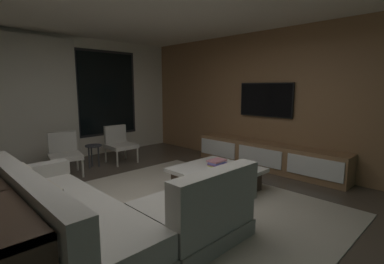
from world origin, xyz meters
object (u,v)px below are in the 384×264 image
object	(u,v)px
coffee_table	(216,179)
accent_chair_near_window	(119,142)
book_stack_on_coffee_table	(217,163)
mounted_tv	(266,100)
side_stool	(93,149)
sectional_couch	(100,217)
media_console	(267,157)
accent_chair_by_curtain	(64,152)

from	to	relation	value
coffee_table	accent_chair_near_window	distance (m)	2.61
book_stack_on_coffee_table	mounted_tv	bearing A→B (deg)	5.83
book_stack_on_coffee_table	side_stool	bearing A→B (deg)	109.59
sectional_couch	accent_chair_near_window	xyz separation A→B (m)	(1.82, 2.75, 0.14)
media_console	mounted_tv	distance (m)	1.13
side_stool	media_console	size ratio (longest dim) A/B	0.15
mounted_tv	coffee_table	bearing A→B (deg)	-171.79
accent_chair_near_window	accent_chair_by_curtain	world-z (taller)	same
accent_chair_near_window	media_console	distance (m)	3.10
sectional_couch	media_console	size ratio (longest dim) A/B	0.81
sectional_couch	accent_chair_by_curtain	xyz separation A→B (m)	(0.63, 2.64, 0.14)
accent_chair_by_curtain	media_console	distance (m)	3.83
accent_chair_by_curtain	mounted_tv	world-z (taller)	mounted_tv
sectional_couch	accent_chair_by_curtain	distance (m)	2.72
mounted_tv	sectional_couch	bearing A→B (deg)	-173.80
coffee_table	media_console	bearing A→B (deg)	2.10
coffee_table	mounted_tv	xyz separation A→B (m)	(1.78, 0.26, 1.16)
book_stack_on_coffee_table	side_stool	xyz separation A→B (m)	(-0.88, 2.48, -0.04)
book_stack_on_coffee_table	accent_chair_near_window	world-z (taller)	accent_chair_near_window
coffee_table	accent_chair_near_window	world-z (taller)	accent_chair_near_window
accent_chair_by_curtain	side_stool	bearing A→B (deg)	7.73
book_stack_on_coffee_table	mounted_tv	xyz separation A→B (m)	(1.67, 0.17, 0.94)
accent_chair_by_curtain	sectional_couch	bearing A→B (deg)	-103.47
sectional_couch	accent_chair_near_window	bearing A→B (deg)	56.52
coffee_table	book_stack_on_coffee_table	distance (m)	0.26
sectional_couch	coffee_table	size ratio (longest dim) A/B	2.16
accent_chair_near_window	media_console	size ratio (longest dim) A/B	0.25
accent_chair_near_window	mounted_tv	bearing A→B (deg)	-50.11
sectional_couch	accent_chair_near_window	distance (m)	3.30
media_console	accent_chair_near_window	bearing A→B (deg)	124.97
coffee_table	side_stool	bearing A→B (deg)	106.78
side_stool	book_stack_on_coffee_table	bearing A→B (deg)	-70.41
accent_chair_near_window	side_stool	xyz separation A→B (m)	(-0.60, -0.03, -0.06)
coffee_table	accent_chair_by_curtain	distance (m)	2.85
coffee_table	side_stool	size ratio (longest dim) A/B	2.52
side_stool	coffee_table	bearing A→B (deg)	-73.22
sectional_couch	coffee_table	world-z (taller)	sectional_couch
accent_chair_near_window	media_console	bearing A→B (deg)	-55.03
book_stack_on_coffee_table	sectional_couch	bearing A→B (deg)	-173.51
side_stool	sectional_couch	bearing A→B (deg)	-114.19
coffee_table	side_stool	distance (m)	2.69
book_stack_on_coffee_table	accent_chair_by_curtain	bearing A→B (deg)	121.53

